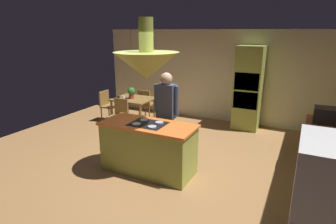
# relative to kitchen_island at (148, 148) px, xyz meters

# --- Properties ---
(ground) EXTENTS (8.16, 8.16, 0.00)m
(ground) POSITION_rel_kitchen_island_xyz_m (0.00, 0.20, -0.47)
(ground) COLOR #9E7042
(wall_back) EXTENTS (6.80, 0.10, 2.55)m
(wall_back) POSITION_rel_kitchen_island_xyz_m (0.00, 3.65, 0.81)
(wall_back) COLOR beige
(wall_back) RESTS_ON ground
(kitchen_island) EXTENTS (1.72, 0.76, 0.95)m
(kitchen_island) POSITION_rel_kitchen_island_xyz_m (0.00, 0.00, 0.00)
(kitchen_island) COLOR #939E42
(kitchen_island) RESTS_ON ground
(counter_run_right) EXTENTS (0.73, 2.26, 0.93)m
(counter_run_right) POSITION_rel_kitchen_island_xyz_m (2.84, 0.80, 0.01)
(counter_run_right) COLOR #939E42
(counter_run_right) RESTS_ON ground
(oven_tower) EXTENTS (0.66, 0.62, 2.16)m
(oven_tower) POSITION_rel_kitchen_island_xyz_m (1.10, 3.24, 0.61)
(oven_tower) COLOR #939E42
(oven_tower) RESTS_ON ground
(dining_table) EXTENTS (1.02, 0.86, 0.76)m
(dining_table) POSITION_rel_kitchen_island_xyz_m (-1.70, 2.10, 0.19)
(dining_table) COLOR olive
(dining_table) RESTS_ON ground
(person_at_island) EXTENTS (0.53, 0.23, 1.75)m
(person_at_island) POSITION_rel_kitchen_island_xyz_m (0.04, 0.65, 0.55)
(person_at_island) COLOR tan
(person_at_island) RESTS_ON ground
(range_hood) EXTENTS (1.10, 1.10, 1.00)m
(range_hood) POSITION_rel_kitchen_island_xyz_m (0.00, -0.00, 1.51)
(range_hood) COLOR #939E42
(pendant_light_over_table) EXTENTS (0.32, 0.32, 0.82)m
(pendant_light_over_table) POSITION_rel_kitchen_island_xyz_m (-1.70, 2.10, 1.39)
(pendant_light_over_table) COLOR #E0B266
(chair_facing_island) EXTENTS (0.40, 0.40, 0.87)m
(chair_facing_island) POSITION_rel_kitchen_island_xyz_m (-1.70, 1.45, 0.04)
(chair_facing_island) COLOR olive
(chair_facing_island) RESTS_ON ground
(chair_by_back_wall) EXTENTS (0.40, 0.40, 0.87)m
(chair_by_back_wall) POSITION_rel_kitchen_island_xyz_m (-1.70, 2.75, 0.04)
(chair_by_back_wall) COLOR olive
(chair_by_back_wall) RESTS_ON ground
(chair_at_corner) EXTENTS (0.40, 0.40, 0.87)m
(chair_at_corner) POSITION_rel_kitchen_island_xyz_m (-2.59, 2.10, 0.04)
(chair_at_corner) COLOR olive
(chair_at_corner) RESTS_ON ground
(potted_plant_on_table) EXTENTS (0.20, 0.20, 0.30)m
(potted_plant_on_table) POSITION_rel_kitchen_island_xyz_m (-1.72, 2.06, 0.46)
(potted_plant_on_table) COLOR #99382D
(potted_plant_on_table) RESTS_ON dining_table
(cup_on_table) EXTENTS (0.07, 0.07, 0.09)m
(cup_on_table) POSITION_rel_kitchen_island_xyz_m (-1.86, 1.89, 0.34)
(cup_on_table) COLOR white
(cup_on_table) RESTS_ON dining_table
(canister_flour) EXTENTS (0.11, 0.11, 0.17)m
(canister_flour) POSITION_rel_kitchen_island_xyz_m (2.84, 0.24, 0.54)
(canister_flour) COLOR silver
(canister_flour) RESTS_ON counter_run_right
(canister_sugar) EXTENTS (0.11, 0.11, 0.16)m
(canister_sugar) POSITION_rel_kitchen_island_xyz_m (2.84, 0.42, 0.54)
(canister_sugar) COLOR silver
(canister_sugar) RESTS_ON counter_run_right
(microwave_on_counter) EXTENTS (0.46, 0.36, 0.28)m
(microwave_on_counter) POSITION_rel_kitchen_island_xyz_m (2.84, 1.47, 0.60)
(microwave_on_counter) COLOR #232326
(microwave_on_counter) RESTS_ON counter_run_right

